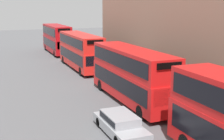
{
  "coord_description": "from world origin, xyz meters",
  "views": [
    {
      "loc": [
        -8.89,
        -1.75,
        7.66
      ],
      "look_at": [
        0.48,
        21.49,
        2.42
      ],
      "focal_mm": 50.0,
      "sensor_mm": 36.0,
      "label": 1
    }
  ],
  "objects_px": {
    "bus_third_in_queue": "(80,50)",
    "bus_trailing": "(57,38)",
    "car_hatchback": "(120,123)",
    "bus_second_in_queue": "(131,73)"
  },
  "relations": [
    {
      "from": "bus_trailing",
      "to": "car_hatchback",
      "type": "xyz_separation_m",
      "value": [
        -3.4,
        -33.59,
        -1.8
      ]
    },
    {
      "from": "car_hatchback",
      "to": "bus_third_in_queue",
      "type": "bearing_deg",
      "value": 80.39
    },
    {
      "from": "bus_third_in_queue",
      "to": "bus_trailing",
      "type": "xyz_separation_m",
      "value": [
        0.0,
        13.52,
        0.13
      ]
    },
    {
      "from": "bus_second_in_queue",
      "to": "bus_trailing",
      "type": "xyz_separation_m",
      "value": [
        -0.0,
        27.94,
        0.1
      ]
    },
    {
      "from": "bus_second_in_queue",
      "to": "bus_third_in_queue",
      "type": "relative_size",
      "value": 0.98
    },
    {
      "from": "car_hatchback",
      "to": "bus_trailing",
      "type": "bearing_deg",
      "value": 84.22
    },
    {
      "from": "bus_third_in_queue",
      "to": "bus_trailing",
      "type": "bearing_deg",
      "value": 90.0
    },
    {
      "from": "bus_second_in_queue",
      "to": "car_hatchback",
      "type": "relative_size",
      "value": 2.35
    },
    {
      "from": "bus_second_in_queue",
      "to": "bus_trailing",
      "type": "distance_m",
      "value": 27.94
    },
    {
      "from": "bus_second_in_queue",
      "to": "car_hatchback",
      "type": "distance_m",
      "value": 6.82
    }
  ]
}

